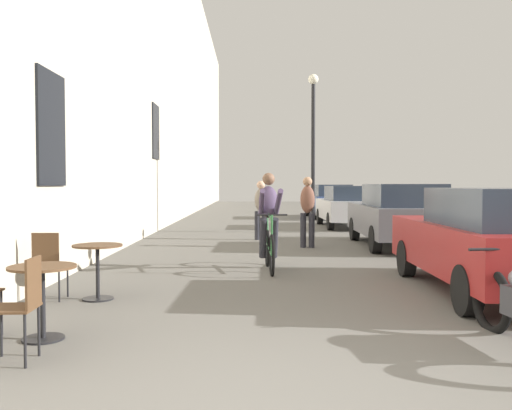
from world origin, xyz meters
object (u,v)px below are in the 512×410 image
Objects in this scene: pedestrian_mid at (261,207)px; parked_car_third at (347,206)px; cyclist_on_bicycle at (269,224)px; parked_car_second at (398,214)px; cafe_chair_mid_toward_street at (49,261)px; street_lamp at (313,132)px; cafe_table_near at (42,286)px; cafe_table_mid at (98,260)px; parked_car_nearest at (491,240)px; pedestrian_near at (307,208)px; parked_car_fourth at (330,201)px; cafe_chair_near_toward_wall at (21,301)px.

parked_car_third is (3.10, 4.25, -0.15)m from pedestrian_mid.
cyclist_on_bicycle is 4.73m from parked_car_second.
street_lamp reaches higher than cafe_chair_mid_toward_street.
cafe_chair_mid_toward_street is 11.17m from street_lamp.
cafe_chair_mid_toward_street is at bearing 108.59° from cafe_table_near.
cafe_table_mid is at bearing -114.32° from parked_car_third.
street_lamp is 1.20× the size of parked_car_third.
pedestrian_mid is at bearing 152.78° from parked_car_second.
parked_car_nearest reaches higher than parked_car_third.
parked_car_nearest is 11.63m from parked_car_third.
cafe_chair_mid_toward_street is 7.10m from pedestrian_near.
parked_car_third is at bearing 55.57° from street_lamp.
pedestrian_near is 5.87m from parked_car_nearest.
street_lamp is 4.77m from parked_car_second.
parked_car_nearest is (1.93, -5.54, -0.19)m from pedestrian_near.
parked_car_third is at bearing 63.44° from cafe_chair_mid_toward_street.
cafe_chair_mid_toward_street is 0.22× the size of parked_car_nearest.
pedestrian_near is at bearing -100.84° from parked_car_fourth.
cafe_table_mid is 18.11m from parked_car_fourth.
cyclist_on_bicycle is at bearing -89.48° from pedestrian_mid.
street_lamp is (0.59, 3.99, 2.16)m from pedestrian_near.
cafe_chair_mid_toward_street is at bearing -172.87° from cafe_table_mid.
parked_car_second is (1.62, -3.84, -2.32)m from street_lamp.
cyclist_on_bicycle is 0.41× the size of parked_car_second.
pedestrian_near reaches higher than pedestrian_mid.
cafe_chair_mid_toward_street is 8.25m from pedestrian_mid.
cafe_chair_near_toward_wall is 2.53m from cafe_chair_mid_toward_street.
cyclist_on_bicycle reaches higher than cafe_table_mid.
cafe_chair_near_toward_wall is at bearing -111.56° from pedestrian_near.
parked_car_second is at bearing -27.22° from pedestrian_mid.
parked_car_second is (2.20, 0.15, -0.16)m from pedestrian_near.
cafe_table_near is at bearing -118.28° from cyclist_on_bicycle.
parked_car_fourth reaches higher than cafe_table_near.
cafe_chair_mid_toward_street is at bearing -114.72° from street_lamp.
cafe_chair_near_toward_wall is 13.16m from street_lamp.
parked_car_second is at bearing -89.93° from parked_car_fourth.
parked_car_fourth reaches higher than cafe_chair_near_toward_wall.
parked_car_fourth reaches higher than cafe_table_mid.
parked_car_nearest is at bearing -81.97° from street_lamp.
pedestrian_mid is at bearing -127.63° from street_lamp.
pedestrian_mid reaches higher than parked_car_fourth.
pedestrian_mid is (2.28, 7.64, 0.38)m from cafe_table_mid.
street_lamp reaches higher than parked_car_nearest.
parked_car_third is (5.98, 11.97, 0.23)m from cafe_chair_mid_toward_street.
cafe_chair_near_toward_wall reaches higher than cafe_table_near.
pedestrian_near is at bearing 109.20° from parked_car_nearest.
pedestrian_near reaches higher than cafe_chair_mid_toward_street.
parked_car_nearest is 0.96× the size of parked_car_second.
street_lamp reaches higher than cafe_table_mid.
cafe_table_near is 0.17× the size of parked_car_fourth.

